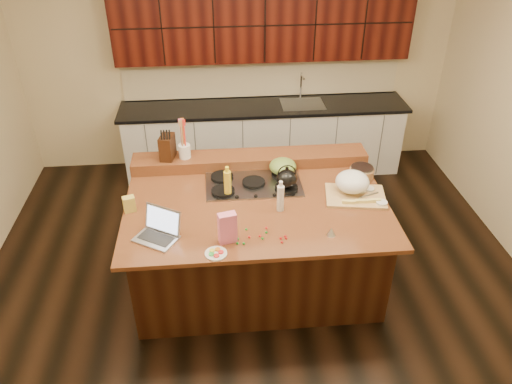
{
  "coord_description": "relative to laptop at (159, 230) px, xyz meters",
  "views": [
    {
      "loc": [
        -0.35,
        -3.77,
        3.49
      ],
      "look_at": [
        0.0,
        0.05,
        1.0
      ],
      "focal_mm": 35.0,
      "sensor_mm": 36.0,
      "label": 1
    }
  ],
  "objects": [
    {
      "name": "room",
      "position": [
        0.85,
        0.42,
        0.37
      ],
      "size": [
        5.52,
        5.02,
        2.72
      ],
      "color": "black",
      "rests_on": "ground"
    },
    {
      "name": "island",
      "position": [
        0.85,
        0.42,
        -0.52
      ],
      "size": [
        2.4,
        1.6,
        0.92
      ],
      "color": "black",
      "rests_on": "ground"
    },
    {
      "name": "back_ledge",
      "position": [
        0.85,
        1.12,
        -0.0
      ],
      "size": [
        2.4,
        0.3,
        0.12
      ],
      "primitive_type": "cube",
      "color": "black",
      "rests_on": "island"
    },
    {
      "name": "cooktop",
      "position": [
        0.85,
        0.72,
        -0.05
      ],
      "size": [
        0.92,
        0.52,
        0.05
      ],
      "color": "gray",
      "rests_on": "island"
    },
    {
      "name": "back_counter",
      "position": [
        1.15,
        2.65,
        -0.0
      ],
      "size": [
        3.7,
        0.66,
        2.4
      ],
      "color": "silver",
      "rests_on": "ground"
    },
    {
      "name": "kettle",
      "position": [
        1.15,
        0.59,
        0.07
      ],
      "size": [
        0.21,
        0.21,
        0.18
      ],
      "primitive_type": "ellipsoid",
      "rotation": [
        0.0,
        0.0,
        -0.06
      ],
      "color": "black",
      "rests_on": "cooktop"
    },
    {
      "name": "green_bowl",
      "position": [
        1.15,
        0.85,
        0.05
      ],
      "size": [
        0.33,
        0.33,
        0.15
      ],
      "primitive_type": "ellipsoid",
      "rotation": [
        0.0,
        0.0,
        0.28
      ],
      "color": "olive",
      "rests_on": "cooktop"
    },
    {
      "name": "laptop",
      "position": [
        0.0,
        0.0,
        0.0
      ],
      "size": [
        0.43,
        0.41,
        0.24
      ],
      "rotation": [
        0.0,
        0.0,
        -0.55
      ],
      "color": "#B7B7BC",
      "rests_on": "island"
    },
    {
      "name": "oil_bottle",
      "position": [
        0.59,
        0.54,
        0.07
      ],
      "size": [
        0.08,
        0.08,
        0.27
      ],
      "primitive_type": "cylinder",
      "rotation": [
        0.0,
        0.0,
        -0.14
      ],
      "color": "yellow",
      "rests_on": "island"
    },
    {
      "name": "vinegar_bottle",
      "position": [
        1.05,
        0.28,
        0.06
      ],
      "size": [
        0.07,
        0.07,
        0.25
      ],
      "primitive_type": "cylinder",
      "rotation": [
        0.0,
        0.0,
        0.16
      ],
      "color": "silver",
      "rests_on": "island"
    },
    {
      "name": "wooden_tray",
      "position": [
        1.76,
        0.48,
        0.03
      ],
      "size": [
        0.6,
        0.48,
        0.22
      ],
      "rotation": [
        0.0,
        0.0,
        -0.16
      ],
      "color": "tan",
      "rests_on": "island"
    },
    {
      "name": "ramekin_a",
      "position": [
        1.84,
        0.49,
        -0.04
      ],
      "size": [
        0.13,
        0.13,
        0.04
      ],
      "primitive_type": "cylinder",
      "rotation": [
        0.0,
        0.0,
        0.41
      ],
      "color": "white",
      "rests_on": "island"
    },
    {
      "name": "ramekin_b",
      "position": [
        1.98,
        0.27,
        -0.04
      ],
      "size": [
        0.12,
        0.12,
        0.04
      ],
      "primitive_type": "cylinder",
      "rotation": [
        0.0,
        0.0,
        0.16
      ],
      "color": "white",
      "rests_on": "island"
    },
    {
      "name": "ramekin_c",
      "position": [
        1.93,
        0.5,
        -0.04
      ],
      "size": [
        0.12,
        0.12,
        0.04
      ],
      "primitive_type": "cylinder",
      "rotation": [
        0.0,
        0.0,
        0.19
      ],
      "color": "white",
      "rests_on": "island"
    },
    {
      "name": "strainer_bowl",
      "position": [
        1.93,
        0.78,
        -0.02
      ],
      "size": [
        0.32,
        0.32,
        0.09
      ],
      "primitive_type": "cylinder",
      "rotation": [
        0.0,
        0.0,
        0.42
      ],
      "color": "#996B3F",
      "rests_on": "island"
    },
    {
      "name": "kitchen_timer",
      "position": [
        1.42,
        -0.12,
        -0.03
      ],
      "size": [
        0.08,
        0.08,
        0.07
      ],
      "primitive_type": "cone",
      "rotation": [
        0.0,
        0.0,
        0.04
      ],
      "color": "silver",
      "rests_on": "island"
    },
    {
      "name": "pink_bag",
      "position": [
        0.56,
        -0.12,
        0.07
      ],
      "size": [
        0.16,
        0.11,
        0.27
      ],
      "primitive_type": "cube",
      "rotation": [
        0.0,
        0.0,
        0.23
      ],
      "color": "pink",
      "rests_on": "island"
    },
    {
      "name": "candy_plate",
      "position": [
        0.46,
        -0.28,
        -0.06
      ],
      "size": [
        0.24,
        0.24,
        0.01
      ],
      "primitive_type": "cylinder",
      "rotation": [
        0.0,
        0.0,
        -0.41
      ],
      "color": "white",
      "rests_on": "island"
    },
    {
      "name": "package_box",
      "position": [
        -0.29,
        0.39,
        0.01
      ],
      "size": [
        0.12,
        0.1,
        0.15
      ],
      "primitive_type": "cube",
      "rotation": [
        0.0,
        0.0,
        0.3
      ],
      "color": "gold",
      "rests_on": "island"
    },
    {
      "name": "utensil_crock",
      "position": [
        0.19,
        1.12,
        0.13
      ],
      "size": [
        0.16,
        0.16,
        0.14
      ],
      "primitive_type": "cylinder",
      "rotation": [
        0.0,
        0.0,
        0.42
      ],
      "color": "white",
      "rests_on": "back_ledge"
    },
    {
      "name": "knife_block",
      "position": [
        0.02,
        1.12,
        0.18
      ],
      "size": [
        0.16,
        0.22,
        0.25
      ],
      "primitive_type": "cube",
      "rotation": [
        0.0,
        0.0,
        -0.22
      ],
      "color": "black",
      "rests_on": "back_ledge"
    },
    {
      "name": "gumdrop_0",
      "position": [
        0.83,
        -0.09,
        -0.05
      ],
      "size": [
        0.02,
        0.02,
        0.02
      ],
      "primitive_type": "ellipsoid",
      "color": "red",
      "rests_on": "island"
    },
    {
      "name": "gumdrop_1",
      "position": [
        0.85,
        -0.13,
        -0.05
      ],
      "size": [
        0.02,
        0.02,
        0.02
      ],
      "primitive_type": "ellipsoid",
      "color": "#198C26",
      "rests_on": "island"
    },
    {
      "name": "gumdrop_2",
      "position": [
        0.74,
        -0.09,
        -0.05
      ],
      "size": [
        0.02,
        0.02,
        0.02
      ],
      "primitive_type": "ellipsoid",
      "color": "red",
      "rests_on": "island"
    },
    {
      "name": "gumdrop_3",
      "position": [
        0.69,
        -0.18,
        -0.05
      ],
      "size": [
        0.02,
        0.02,
        0.02
      ],
      "primitive_type": "ellipsoid",
      "color": "#198C26",
      "rests_on": "island"
    },
    {
      "name": "gumdrop_4",
      "position": [
        1.0,
        -0.19,
        -0.05
      ],
      "size": [
        0.02,
        0.02,
        0.02
      ],
      "primitive_type": "ellipsoid",
      "color": "red",
      "rests_on": "island"
    },
    {
      "name": "gumdrop_5",
      "position": [
        0.65,
        -0.11,
        -0.05
      ],
      "size": [
        0.02,
        0.02,
        0.02
      ],
      "primitive_type": "ellipsoid",
      "color": "#198C26",
      "rests_on": "island"
    },
    {
      "name": "gumdrop_6",
      "position": [
        1.04,
        -0.14,
        -0.05
      ],
      "size": [
        0.02,
        0.02,
        0.02
      ],
      "primitive_type": "ellipsoid",
      "color": "red",
      "rests_on": "island"
    },
    {
      "name": "gumdrop_7",
      "position": [
        0.64,
        -0.17,
        -0.05
      ],
      "size": [
        0.02,
        0.02,
        0.02
      ],
      "primitive_type": "ellipsoid",
      "color": "#198C26",
      "rests_on": "island"
    },
    {
      "name": "gumdrop_8",
      "position": [
        1.0,
        -0.14,
        -0.05
      ],
      "size": [
        0.02,
        0.02,
        0.02
      ],
      "primitive_type": "ellipsoid",
      "color": "red",
      "rests_on": "island"
    },
    {
      "name": "gumdrop_9",
      "position": [
        0.72,
        0.01,
        -0.05
      ],
      "size": [
        0.02,
        0.02,
        0.02
      ],
      "primitive_type": "ellipsoid",
      "color": "#198C26",
      "rests_on": "island"
    },
    {
      "name": "gumdrop_10",
      "position": [
        0.9,
        0.02,
        -0.05
      ],
      "size": [
        0.02,
        0.02,
        0.02
      ],
      "primitive_type": "ellipsoid",
      "color": "red",
      "rests_on": "island"
    },
    {
      "name": "gumdrop_11",
      "position": [
        0.89,
        -0.05,
        -0.05
      ],
      "size": [
        0.02,
        0.02,
        0.02
      ],
      "primitive_type": "ellipsoid",
      "color": "#198C26",
      "rests_on": "island"
    },
    {
      "name": "gumdrop_12",
      "position": [
        1.04,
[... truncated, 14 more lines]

